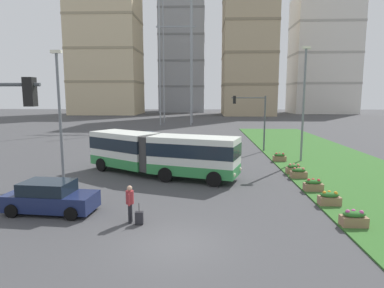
% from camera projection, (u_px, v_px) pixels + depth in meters
% --- Properties ---
extents(ground_plane, '(260.00, 260.00, 0.00)m').
position_uv_depth(ground_plane, '(176.00, 245.00, 12.70)').
color(ground_plane, '#424244').
extents(grass_median, '(10.00, 70.00, 0.08)m').
position_uv_depth(grass_median, '(366.00, 181.00, 22.10)').
color(grass_median, '#336628').
rests_on(grass_median, ground_plane).
extents(articulated_bus, '(11.59, 7.27, 3.00)m').
position_uv_depth(articulated_bus, '(159.00, 153.00, 23.63)').
color(articulated_bus, silver).
rests_on(articulated_bus, ground).
extents(car_white_van, '(4.49, 2.21, 1.58)m').
position_uv_depth(car_white_van, '(144.00, 139.00, 38.33)').
color(car_white_van, silver).
rests_on(car_white_van, ground).
extents(car_navy_sedan, '(4.54, 2.33, 1.58)m').
position_uv_depth(car_navy_sedan, '(50.00, 197.00, 16.18)').
color(car_navy_sedan, '#19234C').
rests_on(car_navy_sedan, ground).
extents(pedestrian_crossing, '(0.36, 0.58, 1.74)m').
position_uv_depth(pedestrian_crossing, '(130.00, 201.00, 14.81)').
color(pedestrian_crossing, black).
rests_on(pedestrian_crossing, ground).
extents(rolling_suitcase, '(0.38, 0.26, 0.97)m').
position_uv_depth(rolling_suitcase, '(139.00, 218.00, 14.69)').
color(rolling_suitcase, '#232328').
rests_on(rolling_suitcase, ground).
extents(flower_planter_0, '(1.10, 0.56, 0.74)m').
position_uv_depth(flower_planter_0, '(354.00, 218.00, 14.31)').
color(flower_planter_0, '#937051').
rests_on(flower_planter_0, grass_median).
extents(flower_planter_1, '(1.10, 0.56, 0.74)m').
position_uv_depth(flower_planter_1, '(329.00, 198.00, 17.11)').
color(flower_planter_1, '#937051').
rests_on(flower_planter_1, grass_median).
extents(flower_planter_2, '(1.10, 0.56, 0.74)m').
position_uv_depth(flower_planter_2, '(313.00, 185.00, 19.67)').
color(flower_planter_2, '#937051').
rests_on(flower_planter_2, grass_median).
extents(flower_planter_3, '(1.10, 0.56, 0.74)m').
position_uv_depth(flower_planter_3, '(299.00, 173.00, 22.78)').
color(flower_planter_3, '#937051').
rests_on(flower_planter_3, grass_median).
extents(flower_planter_4, '(1.10, 0.56, 0.74)m').
position_uv_depth(flower_planter_4, '(294.00, 169.00, 24.01)').
color(flower_planter_4, '#937051').
rests_on(flower_planter_4, grass_median).
extents(flower_planter_5, '(1.10, 0.56, 0.74)m').
position_uv_depth(flower_planter_5, '(280.00, 157.00, 28.62)').
color(flower_planter_5, '#937051').
rests_on(flower_planter_5, grass_median).
extents(traffic_light_far_right, '(3.53, 0.28, 5.75)m').
position_uv_depth(traffic_light_far_right, '(254.00, 113.00, 33.62)').
color(traffic_light_far_right, '#474C51').
rests_on(traffic_light_far_right, ground).
extents(streetlight_left, '(0.70, 0.28, 8.66)m').
position_uv_depth(streetlight_left, '(60.00, 111.00, 21.55)').
color(streetlight_left, slate).
rests_on(streetlight_left, ground).
extents(streetlight_median, '(0.70, 0.28, 9.86)m').
position_uv_depth(streetlight_median, '(304.00, 100.00, 27.99)').
color(streetlight_median, slate).
rests_on(streetlight_median, ground).
extents(apartment_tower_west, '(20.68, 16.66, 47.99)m').
position_uv_depth(apartment_tower_west, '(106.00, 37.00, 101.43)').
color(apartment_tower_west, beige).
rests_on(apartment_tower_west, ground).
extents(apartment_tower_westcentre, '(15.93, 18.40, 51.90)m').
position_uv_depth(apartment_tower_westcentre, '(183.00, 39.00, 118.19)').
color(apartment_tower_westcentre, '#9EA3AD').
rests_on(apartment_tower_westcentre, ground).
extents(apartment_tower_centre, '(15.04, 17.50, 51.89)m').
position_uv_depth(apartment_tower_centre, '(249.00, 27.00, 96.22)').
color(apartment_tower_centre, tan).
rests_on(apartment_tower_centre, ground).
extents(apartment_tower_eastcentre, '(20.26, 14.26, 37.60)m').
position_uv_depth(apartment_tower_eastcentre, '(323.00, 56.00, 107.44)').
color(apartment_tower_eastcentre, silver).
rests_on(apartment_tower_eastcentre, ground).
extents(transmission_pylon, '(9.00, 6.24, 29.48)m').
position_uv_depth(transmission_pylon, '(176.00, 43.00, 64.88)').
color(transmission_pylon, gray).
rests_on(transmission_pylon, ground).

